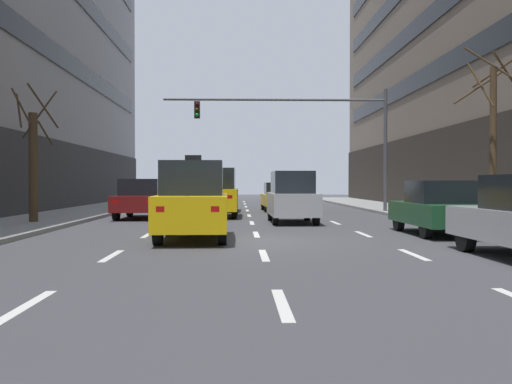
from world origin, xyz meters
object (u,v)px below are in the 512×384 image
at_px(car_driving_1, 142,199).
at_px(taxi_driving_4, 220,192).
at_px(car_parked_2, 438,208).
at_px(street_tree_0, 33,162).
at_px(street_tree_1, 493,136).
at_px(traffic_signal_0, 314,125).
at_px(taxi_driving_3, 279,197).
at_px(taxi_driving_2, 193,201).
at_px(car_driving_0, 292,197).
at_px(taxi_driving_5, 216,193).

relative_size(car_driving_1, taxi_driving_4, 1.06).
height_order(car_parked_2, street_tree_0, street_tree_0).
bearing_deg(taxi_driving_4, street_tree_1, -52.77).
xyz_separation_m(taxi_driving_4, traffic_signal_0, (4.75, -2.67, 3.43)).
height_order(taxi_driving_4, street_tree_1, street_tree_1).
height_order(taxi_driving_3, street_tree_1, street_tree_1).
bearing_deg(traffic_signal_0, car_driving_1, -156.85).
bearing_deg(taxi_driving_4, car_driving_1, -118.14).
height_order(car_driving_1, car_parked_2, car_driving_1).
distance_m(taxi_driving_4, traffic_signal_0, 6.44).
height_order(taxi_driving_2, taxi_driving_4, taxi_driving_2).
xyz_separation_m(taxi_driving_3, traffic_signal_0, (1.54, -2.91, 3.69)).
distance_m(car_driving_1, car_parked_2, 13.17).
bearing_deg(taxi_driving_3, street_tree_0, -132.87).
xyz_separation_m(taxi_driving_2, traffic_signal_0, (5.04, 13.07, 3.41)).
height_order(taxi_driving_2, taxi_driving_3, taxi_driving_2).
bearing_deg(car_driving_1, street_tree_1, -26.58).
xyz_separation_m(car_driving_0, taxi_driving_2, (-3.34, -6.59, 0.07)).
bearing_deg(taxi_driving_4, traffic_signal_0, -29.40).
bearing_deg(car_driving_0, street_tree_1, -27.29).
bearing_deg(car_driving_1, taxi_driving_3, 44.43).
bearing_deg(car_parked_2, taxi_driving_5, 127.39).
bearing_deg(street_tree_0, taxi_driving_2, -41.43).
relative_size(car_parked_2, traffic_signal_0, 0.39).
xyz_separation_m(car_driving_1, street_tree_1, (12.73, -6.37, 2.29)).
bearing_deg(taxi_driving_3, car_driving_1, -135.57).
relative_size(car_driving_1, car_parked_2, 1.07).
xyz_separation_m(car_driving_1, taxi_driving_2, (2.97, -9.65, 0.21)).
bearing_deg(taxi_driving_3, traffic_signal_0, -62.09).
relative_size(taxi_driving_5, street_tree_1, 0.78).
relative_size(car_driving_0, taxi_driving_2, 0.94).
distance_m(car_driving_0, street_tree_0, 9.73).
height_order(taxi_driving_5, car_parked_2, taxi_driving_5).
distance_m(taxi_driving_3, taxi_driving_4, 3.22).
relative_size(car_driving_1, street_tree_0, 0.94).
relative_size(taxi_driving_3, taxi_driving_5, 0.92).
relative_size(car_driving_0, street_tree_1, 0.71).
height_order(car_parked_2, traffic_signal_0, traffic_signal_0).
bearing_deg(taxi_driving_3, car_driving_0, -90.94).
distance_m(car_parked_2, traffic_signal_0, 12.52).
xyz_separation_m(taxi_driving_2, taxi_driving_5, (0.27, 10.42, 0.04)).
xyz_separation_m(taxi_driving_4, taxi_driving_5, (-0.03, -5.33, 0.06)).
relative_size(taxi_driving_2, taxi_driving_3, 1.05).
xyz_separation_m(taxi_driving_2, car_parked_2, (7.23, 1.31, -0.26)).
distance_m(taxi_driving_5, street_tree_1, 12.06).
relative_size(taxi_driving_5, car_parked_2, 1.06).
bearing_deg(taxi_driving_3, taxi_driving_4, -175.72).
distance_m(car_driving_1, taxi_driving_3, 9.05).
xyz_separation_m(taxi_driving_2, street_tree_0, (-6.23, 5.50, 1.25)).
bearing_deg(taxi_driving_2, street_tree_1, 18.56).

